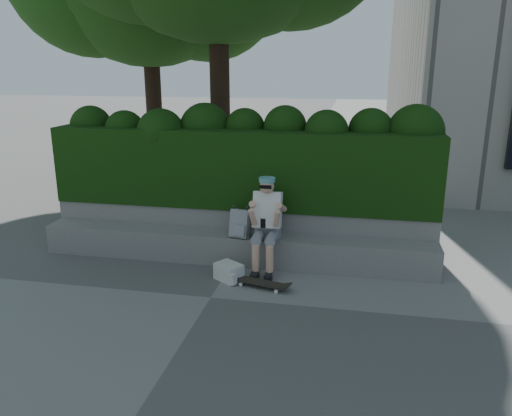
% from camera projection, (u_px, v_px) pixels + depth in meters
% --- Properties ---
extents(ground, '(80.00, 80.00, 0.00)m').
position_uv_depth(ground, '(211.00, 298.00, 6.46)').
color(ground, slate).
rests_on(ground, ground).
extents(bench_ledge, '(6.00, 0.45, 0.45)m').
position_uv_depth(bench_ledge, '(233.00, 248.00, 7.58)').
color(bench_ledge, gray).
rests_on(bench_ledge, ground).
extents(planter_wall, '(6.00, 0.50, 0.75)m').
position_uv_depth(planter_wall, '(240.00, 229.00, 7.99)').
color(planter_wall, gray).
rests_on(planter_wall, ground).
extents(hedge, '(6.00, 1.00, 1.20)m').
position_uv_depth(hedge, '(243.00, 166.00, 7.93)').
color(hedge, black).
rests_on(hedge, planter_wall).
extents(person, '(0.40, 0.76, 1.38)m').
position_uv_depth(person, '(267.00, 220.00, 7.16)').
color(person, gray).
rests_on(person, ground).
extents(skateboard, '(0.77, 0.36, 0.08)m').
position_uv_depth(skateboard, '(261.00, 283.00, 6.75)').
color(skateboard, black).
rests_on(skateboard, ground).
extents(backpack_plaid, '(0.31, 0.21, 0.41)m').
position_uv_depth(backpack_plaid, '(240.00, 223.00, 7.34)').
color(backpack_plaid, '#A2A3A7').
rests_on(backpack_plaid, bench_ledge).
extents(backpack_ground, '(0.45, 0.42, 0.24)m').
position_uv_depth(backpack_ground, '(229.00, 272.00, 6.97)').
color(backpack_ground, silver).
rests_on(backpack_ground, ground).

